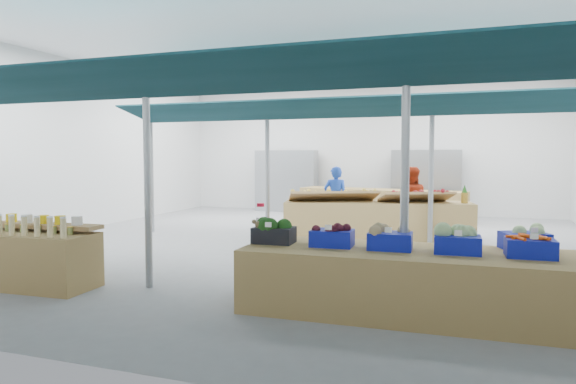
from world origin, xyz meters
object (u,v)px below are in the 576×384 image
object	(u,v)px
veg_counter	(408,282)
fruit_counter	(377,221)
bottle_shelf	(36,257)
vendor_right	(411,201)
vendor_left	(336,199)

from	to	relation	value
veg_counter	fruit_counter	bearing A→B (deg)	102.10
bottle_shelf	vendor_right	distance (m)	7.98
vendor_right	bottle_shelf	bearing A→B (deg)	43.98
veg_counter	fruit_counter	xyz separation A→B (m)	(-1.20, 5.06, 0.05)
fruit_counter	veg_counter	bearing A→B (deg)	-88.65
fruit_counter	vendor_left	size ratio (longest dim) A/B	2.50
bottle_shelf	vendor_left	size ratio (longest dim) A/B	1.10
vendor_left	fruit_counter	bearing A→B (deg)	125.45
veg_counter	vendor_left	xyz separation A→B (m)	(-2.40, 6.16, 0.42)
bottle_shelf	vendor_right	size ratio (longest dim) A/B	1.10
vendor_right	fruit_counter	bearing A→B (deg)	49.35
vendor_left	vendor_right	xyz separation A→B (m)	(1.80, 0.00, 0.00)
bottle_shelf	veg_counter	xyz separation A→B (m)	(5.06, 0.46, -0.05)
bottle_shelf	veg_counter	bearing A→B (deg)	2.64
fruit_counter	vendor_right	distance (m)	1.31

